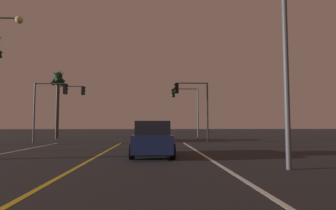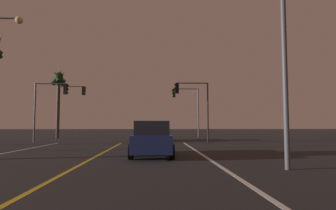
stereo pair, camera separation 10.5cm
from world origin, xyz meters
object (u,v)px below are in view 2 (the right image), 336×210
Objects in this scene: car_lead_same_lane at (152,139)px; palm_tree_left_far at (59,83)px; traffic_light_near_left at (51,98)px; traffic_light_far_left at (71,100)px; traffic_light_far_right at (186,101)px; car_ahead_far at (152,132)px; street_lamp_right_near at (267,7)px; traffic_light_near_right at (191,98)px.

car_lead_same_lane is 23.07m from palm_tree_left_far.
traffic_light_far_left reaches higher than traffic_light_near_left.
traffic_light_near_left is 13.23m from traffic_light_far_right.
car_ahead_far is 0.53× the size of palm_tree_left_far.
palm_tree_left_far is (-15.22, 23.79, 0.70)m from street_lamp_right_near.
traffic_light_near_left is 9.57m from palm_tree_left_far.
traffic_light_far_right is at bearing -90.66° from traffic_light_near_right.
street_lamp_right_near is at bearing -136.71° from car_lead_same_lane.
traffic_light_near_right is 11.96m from traffic_light_near_left.
palm_tree_left_far reaches higher than traffic_light_near_right.
car_lead_same_lane is at bearing -50.51° from traffic_light_near_left.
palm_tree_left_far is (-14.39, 8.89, 2.49)m from traffic_light_near_right.
traffic_light_near_left is 5.51m from traffic_light_far_left.
palm_tree_left_far is at bearing 59.41° from car_ahead_far.
street_lamp_right_near reaches higher than car_ahead_far.
car_lead_same_lane is 0.85× the size of traffic_light_near_left.
traffic_light_near_right reaches higher than car_ahead_far.
street_lamp_right_near reaches higher than traffic_light_far_right.
traffic_light_near_right is 1.02× the size of traffic_light_near_left.
traffic_light_far_left is (-8.68, 16.05, 3.30)m from car_lead_same_lane.
traffic_light_far_left is at bearing 28.40° from car_lead_same_lane.
car_lead_same_lane is at bearing 78.26° from traffic_light_far_right.
car_ahead_far is at bearing -30.59° from palm_tree_left_far.
traffic_light_far_right is 15.03m from palm_tree_left_far.
traffic_light_far_left reaches higher than traffic_light_far_right.
palm_tree_left_far is at bearing -31.70° from traffic_light_near_right.
traffic_light_near_right is at bearing -31.70° from palm_tree_left_far.
traffic_light_far_left is at bearing -54.21° from palm_tree_left_far.
traffic_light_near_right is (3.27, 10.55, 3.04)m from car_lead_same_lane.
car_lead_same_lane is 13.98m from traffic_light_near_left.
palm_tree_left_far is at bearing -57.39° from street_lamp_right_near.
traffic_light_far_right is at bearing -49.09° from car_ahead_far.
car_ahead_far is 5.22m from traffic_light_near_right.
traffic_light_far_right is (0.06, 5.50, 0.13)m from traffic_light_near_right.
traffic_light_near_left is at bearing 0.00° from traffic_light_near_right.
traffic_light_near_right is at bearing 0.00° from traffic_light_near_left.
traffic_light_far_right is at bearing -87.85° from street_lamp_right_near.
traffic_light_far_left is 24.12m from street_lamp_right_near.
street_lamp_right_near is 28.25m from palm_tree_left_far.
street_lamp_right_near is at bearing -57.94° from traffic_light_far_left.
car_lead_same_lane and car_ahead_far have the same top height.
street_lamp_right_near is 1.12× the size of palm_tree_left_far.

